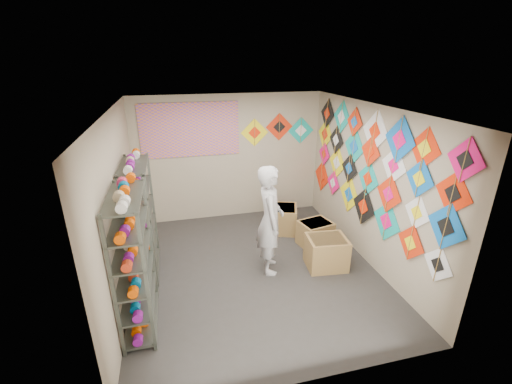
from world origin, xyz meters
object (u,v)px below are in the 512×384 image
object	(u,v)px
shelf_rack_front	(134,263)
carton_b	(315,233)
shopkeeper	(270,220)
shelf_rack_back	(141,219)
carton_c	(283,219)
carton_a	(326,252)

from	to	relation	value
shelf_rack_front	carton_b	size ratio (longest dim) A/B	3.25
shelf_rack_front	shopkeeper	distance (m)	2.19
shelf_rack_back	carton_c	size ratio (longest dim) A/B	3.15
shelf_rack_back	carton_c	distance (m)	2.89
shelf_rack_front	shopkeeper	size ratio (longest dim) A/B	1.03
shopkeeper	carton_b	xyz separation A→B (m)	(1.07, 0.56, -0.68)
shelf_rack_front	carton_a	distance (m)	3.14
carton_b	carton_a	bearing A→B (deg)	-110.98
carton_a	carton_c	distance (m)	1.47
shelf_rack_front	carton_a	xyz separation A→B (m)	(3.00, 0.65, -0.68)
shopkeeper	carton_a	distance (m)	1.17
carton_b	shelf_rack_front	bearing A→B (deg)	-168.65
carton_a	carton_b	xyz separation A→B (m)	(0.11, 0.73, -0.03)
shelf_rack_front	shopkeeper	bearing A→B (deg)	22.03
carton_a	carton_c	size ratio (longest dim) A/B	1.09
carton_a	carton_c	bearing A→B (deg)	108.22
shelf_rack_back	carton_b	world-z (taller)	shelf_rack_back
shelf_rack_back	carton_a	world-z (taller)	shelf_rack_back
shopkeeper	carton_a	size ratio (longest dim) A/B	2.81
shelf_rack_back	carton_b	bearing A→B (deg)	1.49
carton_a	shopkeeper	bearing A→B (deg)	176.10
carton_b	carton_c	size ratio (longest dim) A/B	0.97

